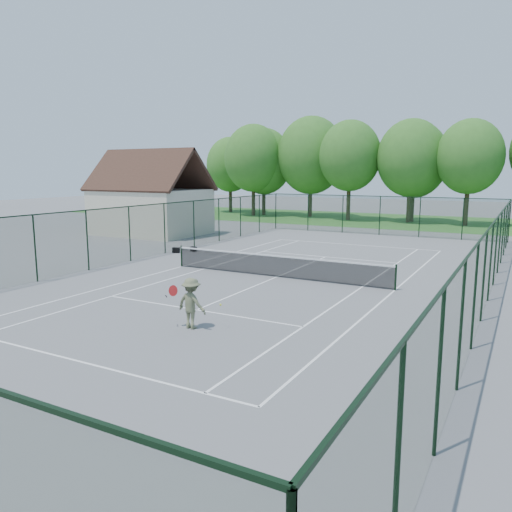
# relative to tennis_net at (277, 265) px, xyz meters

# --- Properties ---
(ground) EXTENTS (140.00, 140.00, 0.00)m
(ground) POSITION_rel_tennis_net_xyz_m (0.00, 0.00, -0.58)
(ground) COLOR slate
(ground) RESTS_ON ground
(grass_far) EXTENTS (80.00, 16.00, 0.01)m
(grass_far) POSITION_rel_tennis_net_xyz_m (0.00, 30.00, -0.57)
(grass_far) COLOR #3A7A2D
(grass_far) RESTS_ON ground
(court_lines) EXTENTS (11.05, 23.85, 0.01)m
(court_lines) POSITION_rel_tennis_net_xyz_m (0.00, 0.00, -0.57)
(court_lines) COLOR white
(court_lines) RESTS_ON ground
(tennis_net) EXTENTS (11.08, 0.08, 1.10)m
(tennis_net) POSITION_rel_tennis_net_xyz_m (0.00, 0.00, 0.00)
(tennis_net) COLOR black
(tennis_net) RESTS_ON ground
(fence_enclosure) EXTENTS (18.05, 36.05, 3.02)m
(fence_enclosure) POSITION_rel_tennis_net_xyz_m (0.00, 0.00, 0.98)
(fence_enclosure) COLOR #1A3721
(fence_enclosure) RESTS_ON ground
(utility_building) EXTENTS (8.60, 6.27, 6.63)m
(utility_building) POSITION_rel_tennis_net_xyz_m (-16.00, 10.00, 2.54)
(utility_building) COLOR beige
(utility_building) RESTS_ON ground
(tree_line_far) EXTENTS (39.40, 6.40, 9.70)m
(tree_line_far) POSITION_rel_tennis_net_xyz_m (0.00, 30.00, 5.42)
(tree_line_far) COLOR #3A2D1B
(tree_line_far) RESTS_ON ground
(sports_bag_a) EXTENTS (0.45, 0.32, 0.33)m
(sports_bag_a) POSITION_rel_tennis_net_xyz_m (-8.49, 3.40, -0.41)
(sports_bag_a) COLOR black
(sports_bag_a) RESTS_ON ground
(sports_bag_b) EXTENTS (0.42, 0.31, 0.29)m
(sports_bag_b) POSITION_rel_tennis_net_xyz_m (-7.90, 4.38, -0.43)
(sports_bag_b) COLOR black
(sports_bag_b) RESTS_ON ground
(tennis_player) EXTENTS (1.73, 0.91, 1.61)m
(tennis_player) POSITION_rel_tennis_net_xyz_m (1.08, -8.19, 0.23)
(tennis_player) COLOR #656948
(tennis_player) RESTS_ON ground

